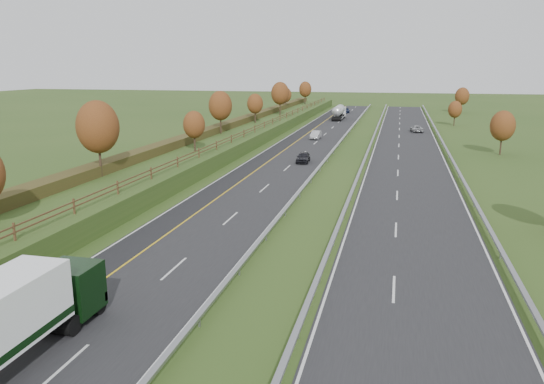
{
  "coord_description": "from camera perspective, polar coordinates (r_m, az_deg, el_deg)",
  "views": [
    {
      "loc": [
        14.99,
        -19.07,
        12.9
      ],
      "look_at": [
        4.57,
        24.63,
        2.2
      ],
      "focal_mm": 35.0,
      "sensor_mm": 36.0,
      "label": 1
    }
  ],
  "objects": [
    {
      "name": "ground",
      "position": [
        75.51,
        7.91,
        3.43
      ],
      "size": [
        400.0,
        400.0,
        0.0
      ],
      "primitive_type": "plane",
      "color": "#2F491A",
      "rests_on": "ground"
    },
    {
      "name": "near_carriageway",
      "position": [
        81.51,
        2.65,
        4.29
      ],
      "size": [
        10.5,
        200.0,
        0.04
      ],
      "primitive_type": "cube",
      "color": "black",
      "rests_on": "ground"
    },
    {
      "name": "far_carriageway",
      "position": [
        80.13,
        14.34,
        3.73
      ],
      "size": [
        10.5,
        200.0,
        0.04
      ],
      "primitive_type": "cube",
      "color": "black",
      "rests_on": "ground"
    },
    {
      "name": "hard_shoulder",
      "position": [
        82.28,
        0.07,
        4.39
      ],
      "size": [
        3.0,
        200.0,
        0.04
      ],
      "primitive_type": "cube",
      "color": "black",
      "rests_on": "ground"
    },
    {
      "name": "lane_markings",
      "position": [
        80.45,
        7.13,
        4.1
      ],
      "size": [
        26.75,
        200.0,
        0.01
      ],
      "color": "silver",
      "rests_on": "near_carriageway"
    },
    {
      "name": "embankment_left",
      "position": [
        84.72,
        -6.05,
        5.24
      ],
      "size": [
        12.0,
        200.0,
        2.0
      ],
      "primitive_type": "cube",
      "color": "#2F491A",
      "rests_on": "ground"
    },
    {
      "name": "hedge_left",
      "position": [
        85.2,
        -7.35,
        6.31
      ],
      "size": [
        2.2,
        180.0,
        1.1
      ],
      "primitive_type": "cube",
      "color": "#3A3B18",
      "rests_on": "embankment_left"
    },
    {
      "name": "fence_left",
      "position": [
        82.72,
        -3.21,
        6.31
      ],
      "size": [
        0.12,
        189.06,
        1.2
      ],
      "color": "#422B19",
      "rests_on": "embankment_left"
    },
    {
      "name": "median_barrier_near",
      "position": [
        80.56,
        6.65,
        4.53
      ],
      "size": [
        0.32,
        200.0,
        0.71
      ],
      "color": "gray",
      "rests_on": "ground"
    },
    {
      "name": "median_barrier_far",
      "position": [
        80.13,
        10.28,
        4.36
      ],
      "size": [
        0.32,
        200.0,
        0.71
      ],
      "color": "gray",
      "rests_on": "ground"
    },
    {
      "name": "outer_barrier_far",
      "position": [
        80.35,
        18.51,
        3.91
      ],
      "size": [
        0.32,
        200.0,
        0.71
      ],
      "color": "gray",
      "rests_on": "ground"
    },
    {
      "name": "trees_left",
      "position": [
        80.85,
        -6.7,
        8.67
      ],
      "size": [
        6.64,
        164.3,
        7.66
      ],
      "color": "#2D2116",
      "rests_on": "embankment_left"
    },
    {
      "name": "trees_far",
      "position": [
        109.63,
        21.34,
        7.96
      ],
      "size": [
        8.45,
        118.6,
        7.12
      ],
      "color": "#2D2116",
      "rests_on": "ground"
    },
    {
      "name": "road_tanker",
      "position": [
        133.37,
        7.22,
        8.54
      ],
      "size": [
        2.4,
        11.22,
        3.46
      ],
      "color": "silver",
      "rests_on": "near_carriageway"
    },
    {
      "name": "car_dark_near",
      "position": [
        72.79,
        3.38,
        3.76
      ],
      "size": [
        1.88,
        4.23,
        1.41
      ],
      "primitive_type": "imported",
      "rotation": [
        0.0,
        0.0,
        0.05
      ],
      "color": "black",
      "rests_on": "near_carriageway"
    },
    {
      "name": "car_silver_mid",
      "position": [
        96.89,
        4.75,
        6.15
      ],
      "size": [
        1.63,
        4.45,
        1.45
      ],
      "primitive_type": "imported",
      "rotation": [
        0.0,
        0.0,
        -0.02
      ],
      "color": "#ADACB1",
      "rests_on": "near_carriageway"
    },
    {
      "name": "car_small_far",
      "position": [
        152.25,
        7.98,
        8.67
      ],
      "size": [
        2.24,
        4.76,
        1.34
      ],
      "primitive_type": "imported",
      "rotation": [
        0.0,
        0.0,
        0.08
      ],
      "color": "#111A37",
      "rests_on": "near_carriageway"
    },
    {
      "name": "car_oncoming",
      "position": [
        110.71,
        15.29,
        6.59
      ],
      "size": [
        2.63,
        4.81,
        1.28
      ],
      "primitive_type": "imported",
      "rotation": [
        0.0,
        0.0,
        3.25
      ],
      "color": "#A2A3A7",
      "rests_on": "far_carriageway"
    }
  ]
}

